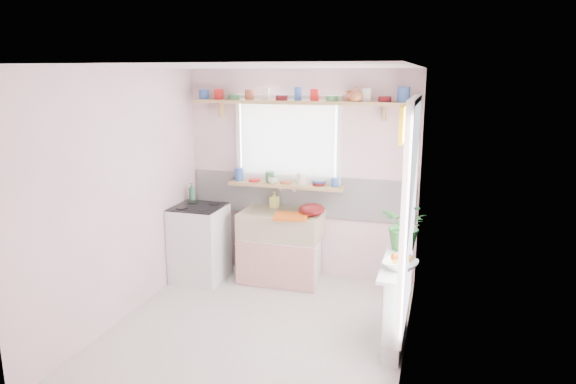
% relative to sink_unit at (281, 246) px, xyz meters
% --- Properties ---
extents(room, '(3.20, 3.20, 3.20)m').
position_rel_sink_unit_xyz_m(room, '(0.81, -0.43, 0.94)').
color(room, beige).
rests_on(room, ground).
extents(sink_unit, '(0.95, 0.65, 1.11)m').
position_rel_sink_unit_xyz_m(sink_unit, '(0.00, 0.00, 0.00)').
color(sink_unit, white).
rests_on(sink_unit, ground).
extents(cooker, '(0.58, 0.58, 0.93)m').
position_rel_sink_unit_xyz_m(cooker, '(-0.95, -0.24, 0.03)').
color(cooker, white).
rests_on(cooker, ground).
extents(radiator_ledge, '(0.22, 0.95, 0.78)m').
position_rel_sink_unit_xyz_m(radiator_ledge, '(1.45, -1.09, -0.03)').
color(radiator_ledge, white).
rests_on(radiator_ledge, ground).
extents(windowsill, '(1.40, 0.22, 0.04)m').
position_rel_sink_unit_xyz_m(windowsill, '(-0.00, 0.19, 0.71)').
color(windowsill, tan).
rests_on(windowsill, room).
extents(pine_shelf, '(2.52, 0.24, 0.04)m').
position_rel_sink_unit_xyz_m(pine_shelf, '(0.15, 0.18, 1.69)').
color(pine_shelf, tan).
rests_on(pine_shelf, room).
extents(shelf_crockery, '(2.47, 0.11, 0.12)m').
position_rel_sink_unit_xyz_m(shelf_crockery, '(0.13, 0.18, 1.76)').
color(shelf_crockery, '#3359A5').
rests_on(shelf_crockery, pine_shelf).
extents(sill_crockery, '(1.35, 0.11, 0.12)m').
position_rel_sink_unit_xyz_m(sill_crockery, '(-0.02, 0.19, 0.78)').
color(sill_crockery, '#3359A5').
rests_on(sill_crockery, windowsill).
extents(dish_tray, '(0.42, 0.34, 0.04)m').
position_rel_sink_unit_xyz_m(dish_tray, '(0.18, -0.19, 0.44)').
color(dish_tray, '#D95813').
rests_on(dish_tray, sink_unit).
extents(colander, '(0.31, 0.31, 0.14)m').
position_rel_sink_unit_xyz_m(colander, '(0.37, -0.02, 0.49)').
color(colander, '#601013').
rests_on(colander, sink_unit).
extents(jade_plant, '(0.54, 0.50, 0.49)m').
position_rel_sink_unit_xyz_m(jade_plant, '(1.48, -0.69, 0.59)').
color(jade_plant, '#2D702F').
rests_on(jade_plant, radiator_ledge).
extents(fruit_bowl, '(0.36, 0.36, 0.07)m').
position_rel_sink_unit_xyz_m(fruit_bowl, '(1.48, -1.23, 0.38)').
color(fruit_bowl, silver).
rests_on(fruit_bowl, radiator_ledge).
extents(herb_pot, '(0.12, 0.10, 0.19)m').
position_rel_sink_unit_xyz_m(herb_pot, '(1.48, -0.90, 0.44)').
color(herb_pot, '#2C6D2B').
rests_on(herb_pot, radiator_ledge).
extents(soap_bottle_sink, '(0.11, 0.11, 0.20)m').
position_rel_sink_unit_xyz_m(soap_bottle_sink, '(-0.15, 0.21, 0.52)').
color(soap_bottle_sink, '#CFCD5C').
rests_on(soap_bottle_sink, sink_unit).
extents(sill_cup, '(0.14, 0.14, 0.09)m').
position_rel_sink_unit_xyz_m(sill_cup, '(-0.14, 0.13, 0.77)').
color(sill_cup, beige).
rests_on(sill_cup, windowsill).
extents(sill_bowl, '(0.21, 0.21, 0.06)m').
position_rel_sink_unit_xyz_m(sill_bowl, '(0.40, 0.25, 0.76)').
color(sill_bowl, '#3765B2').
rests_on(sill_bowl, windowsill).
extents(shelf_vase, '(0.21, 0.21, 0.17)m').
position_rel_sink_unit_xyz_m(shelf_vase, '(0.82, 0.12, 1.79)').
color(shelf_vase, '#B86138').
rests_on(shelf_vase, pine_shelf).
extents(cooker_bottle, '(0.11, 0.11, 0.23)m').
position_rel_sink_unit_xyz_m(cooker_bottle, '(-1.14, -0.02, 0.60)').
color(cooker_bottle, '#3A754E').
rests_on(cooker_bottle, cooker).
extents(fruit, '(0.20, 0.14, 0.10)m').
position_rel_sink_unit_xyz_m(fruit, '(1.49, -1.22, 0.44)').
color(fruit, '#FF6115').
rests_on(fruit, fruit_bowl).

